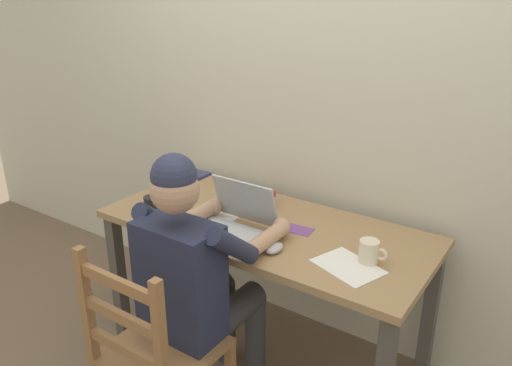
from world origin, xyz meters
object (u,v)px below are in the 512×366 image
Objects in this scene: coffee_mug_dark at (152,205)px; computer_mouse at (274,248)px; coffee_mug_white at (369,252)px; book_stack_main at (253,199)px; laptop at (234,221)px; wooden_chair at (154,354)px; seated_person at (198,273)px; landscape_photo_print at (299,230)px; desk at (265,243)px.

computer_mouse is at bearing 1.32° from coffee_mug_dark.
book_stack_main is (-0.71, 0.21, -0.01)m from coffee_mug_white.
wooden_chair is at bearing -88.90° from laptop.
seated_person is at bearing -136.99° from computer_mouse.
wooden_chair is at bearing -46.64° from coffee_mug_dark.
coffee_mug_dark reaches higher than landscape_photo_print.
coffee_mug_dark is at bearing -171.65° from coffee_mug_white.
wooden_chair is 2.84× the size of laptop.
wooden_chair is at bearing -82.72° from book_stack_main.
book_stack_main is at bearing 97.28° from wooden_chair.
coffee_mug_dark reaches higher than book_stack_main.
laptop reaches higher than computer_mouse.
computer_mouse reaches higher than desk.
landscape_photo_print is (0.22, 0.74, 0.30)m from wooden_chair.
laptop is 0.45m from coffee_mug_dark.
book_stack_main is at bearing 108.46° from laptop.
landscape_photo_print is (0.16, 0.03, 0.10)m from desk.
computer_mouse is at bearing -44.83° from book_stack_main.
laptop reaches higher than coffee_mug_dark.
laptop reaches higher than book_stack_main.
book_stack_main is 1.58× the size of landscape_photo_print.
coffee_mug_white reaches higher than desk.
wooden_chair is at bearing -90.00° from seated_person.
landscape_photo_print reaches higher than desk.
wooden_chair is 0.95m from coffee_mug_white.
coffee_mug_white is (0.60, 0.36, 0.13)m from seated_person.
coffee_mug_dark reaches higher than computer_mouse.
wooden_chair is 8.46× the size of coffee_mug_dark.
desk is 0.22m from laptop.
seated_person is at bearing -24.18° from coffee_mug_dark.
laptop is at bearing 92.22° from seated_person.
seated_person reaches higher than coffee_mug_white.
desk is 0.73m from wooden_chair.
seated_person is at bearing -122.54° from landscape_photo_print.
coffee_mug_dark is at bearing -134.23° from book_stack_main.
computer_mouse is (0.18, -0.20, 0.12)m from desk.
landscape_photo_print is (-0.02, 0.23, -0.02)m from computer_mouse.
seated_person reaches higher than computer_mouse.
book_stack_main reaches higher than landscape_photo_print.
desk is at bearing -40.61° from book_stack_main.
coffee_mug_dark is (-0.70, -0.02, 0.03)m from computer_mouse.
seated_person is 9.54× the size of landscape_photo_print.
coffee_mug_dark is (-0.45, -0.07, -0.01)m from laptop.
desk is at bearing 173.66° from coffee_mug_white.
seated_person reaches higher than wooden_chair.
wooden_chair reaches higher than coffee_mug_dark.
wooden_chair is (-0.00, -0.28, -0.23)m from seated_person.
wooden_chair is (-0.06, -0.70, -0.20)m from desk.
landscape_photo_print is (0.22, 0.46, 0.08)m from seated_person.
seated_person is (-0.06, -0.42, 0.02)m from desk.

